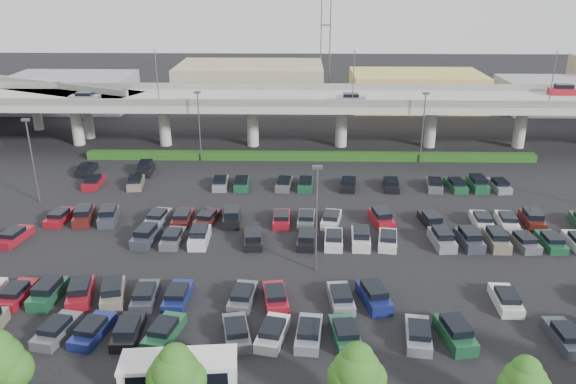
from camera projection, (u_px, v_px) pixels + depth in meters
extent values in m
plane|color=black|center=(314.00, 233.00, 59.82)|extent=(280.00, 280.00, 0.00)
cube|color=#9A9991|center=(310.00, 101.00, 86.92)|extent=(150.00, 13.00, 1.10)
cube|color=#63635E|center=(311.00, 103.00, 80.72)|extent=(150.00, 0.50, 1.00)
cube|color=#63635E|center=(310.00, 87.00, 92.34)|extent=(150.00, 0.50, 1.00)
cylinder|color=#9A9991|center=(77.00, 124.00, 89.09)|extent=(1.80, 1.80, 6.70)
cube|color=#63635E|center=(74.00, 105.00, 87.93)|extent=(2.60, 9.75, 0.50)
cylinder|color=#9A9991|center=(165.00, 125.00, 88.81)|extent=(1.80, 1.80, 6.70)
cube|color=#63635E|center=(163.00, 105.00, 87.65)|extent=(2.60, 9.75, 0.50)
cylinder|color=#9A9991|center=(253.00, 125.00, 88.53)|extent=(1.80, 1.80, 6.70)
cube|color=#63635E|center=(252.00, 106.00, 87.37)|extent=(2.60, 9.75, 0.50)
cylinder|color=#9A9991|center=(341.00, 126.00, 88.25)|extent=(1.80, 1.80, 6.70)
cube|color=#63635E|center=(342.00, 106.00, 87.09)|extent=(2.60, 9.75, 0.50)
cylinder|color=#9A9991|center=(431.00, 126.00, 87.97)|extent=(1.80, 1.80, 6.70)
cube|color=#63635E|center=(433.00, 106.00, 86.81)|extent=(2.60, 9.75, 0.50)
cylinder|color=#9A9991|center=(521.00, 127.00, 87.69)|extent=(1.80, 1.80, 6.70)
cube|color=#63635E|center=(524.00, 107.00, 86.53)|extent=(2.60, 9.75, 0.50)
cube|color=slate|center=(85.00, 98.00, 84.45)|extent=(4.40, 1.82, 0.82)
cube|color=black|center=(84.00, 94.00, 84.22)|extent=(2.30, 1.60, 0.50)
cube|color=slate|center=(351.00, 99.00, 83.65)|extent=(4.40, 1.82, 0.82)
cube|color=black|center=(351.00, 95.00, 83.42)|extent=(2.30, 1.60, 0.50)
cube|color=maroon|center=(563.00, 91.00, 88.51)|extent=(4.40, 1.82, 1.05)
cube|color=black|center=(564.00, 86.00, 88.21)|extent=(2.60, 1.60, 0.65)
cylinder|color=#4F4F55|center=(157.00, 78.00, 80.01)|extent=(0.14, 0.14, 8.00)
cylinder|color=#4F4F55|center=(353.00, 79.00, 79.45)|extent=(0.14, 0.14, 8.00)
cylinder|color=#4F4F55|center=(553.00, 80.00, 78.89)|extent=(0.14, 0.14, 8.00)
cube|color=#9A9991|center=(12.00, 86.00, 98.18)|extent=(50.93, 30.13, 1.10)
cube|color=#63635E|center=(11.00, 80.00, 97.80)|extent=(47.34, 22.43, 1.00)
cylinder|color=#9A9991|center=(36.00, 111.00, 97.56)|extent=(1.60, 1.60, 6.70)
cylinder|color=#9A9991|center=(88.00, 118.00, 92.63)|extent=(1.60, 1.60, 6.70)
cube|color=#194213|center=(310.00, 156.00, 82.87)|extent=(66.00, 1.60, 1.10)
sphere|color=#1C4B14|center=(12.00, 370.00, 34.54)|extent=(2.67, 2.67, 2.67)
sphere|color=#1C4B14|center=(175.00, 373.00, 33.96)|extent=(3.04, 3.04, 3.04)
sphere|color=#1C4B14|center=(188.00, 379.00, 34.23)|extent=(2.39, 2.39, 2.39)
sphere|color=#1C4B14|center=(165.00, 378.00, 34.01)|extent=(2.39, 2.39, 2.39)
sphere|color=#1C4B14|center=(175.00, 360.00, 33.75)|extent=(2.06, 2.06, 2.06)
sphere|color=#1C4B14|center=(357.00, 372.00, 33.99)|extent=(3.07, 3.07, 3.07)
sphere|color=#1C4B14|center=(368.00, 378.00, 34.27)|extent=(2.41, 2.41, 2.41)
sphere|color=#1C4B14|center=(347.00, 377.00, 34.05)|extent=(2.41, 2.41, 2.41)
sphere|color=#1C4B14|center=(358.00, 359.00, 33.78)|extent=(2.08, 2.08, 2.08)
sphere|color=#1C4B14|center=(524.00, 383.00, 33.51)|extent=(2.79, 2.79, 2.79)
sphere|color=#1C4B14|center=(526.00, 371.00, 33.32)|extent=(1.89, 1.89, 1.89)
cube|color=silver|center=(180.00, 375.00, 37.13)|extent=(7.74, 3.21, 2.20)
cube|color=black|center=(179.00, 369.00, 36.94)|extent=(6.71, 3.18, 0.99)
cube|color=silver|center=(178.00, 360.00, 36.68)|extent=(7.86, 3.33, 0.26)
cube|color=#515258|center=(57.00, 331.00, 42.86)|extent=(2.62, 4.67, 0.82)
cube|color=black|center=(55.00, 325.00, 42.45)|extent=(2.01, 2.56, 0.50)
cube|color=navy|center=(93.00, 331.00, 42.81)|extent=(2.58, 4.66, 0.82)
cube|color=black|center=(91.00, 326.00, 42.39)|extent=(1.99, 2.55, 0.50)
cube|color=black|center=(129.00, 332.00, 42.75)|extent=(1.98, 4.46, 0.82)
cube|color=black|center=(127.00, 326.00, 42.34)|extent=(1.68, 2.36, 0.50)
cube|color=#1B4C2E|center=(165.00, 332.00, 42.70)|extent=(2.70, 4.68, 0.82)
cube|color=black|center=(163.00, 327.00, 42.28)|extent=(2.05, 2.59, 0.50)
cube|color=#515258|center=(236.00, 333.00, 42.59)|extent=(2.71, 4.69, 0.82)
cube|color=black|center=(236.00, 328.00, 42.18)|extent=(2.05, 2.59, 0.50)
cube|color=silver|center=(273.00, 334.00, 42.53)|extent=(2.70, 4.68, 0.82)
cube|color=black|center=(272.00, 328.00, 42.12)|extent=(2.05, 2.58, 0.50)
cube|color=slate|center=(309.00, 334.00, 42.48)|extent=(2.27, 4.57, 0.82)
cube|color=black|center=(309.00, 329.00, 42.06)|extent=(1.83, 2.46, 0.50)
cube|color=#1B4C2E|center=(345.00, 334.00, 42.42)|extent=(2.41, 4.61, 0.82)
cube|color=black|center=(346.00, 329.00, 42.01)|extent=(1.90, 2.50, 0.50)
cube|color=slate|center=(418.00, 335.00, 42.31)|extent=(2.38, 4.60, 0.82)
cube|color=black|center=(419.00, 330.00, 41.90)|extent=(1.89, 2.49, 0.50)
cube|color=#1B4C2E|center=(455.00, 335.00, 42.22)|extent=(2.52, 4.64, 1.05)
cube|color=black|center=(456.00, 325.00, 41.92)|extent=(2.01, 2.83, 0.65)
cube|color=#313540|center=(565.00, 337.00, 42.09)|extent=(2.03, 4.48, 0.82)
cube|color=black|center=(568.00, 332.00, 41.68)|extent=(1.71, 2.37, 0.50)
cube|color=maroon|center=(17.00, 295.00, 47.62)|extent=(2.10, 4.51, 0.82)
cube|color=black|center=(14.00, 290.00, 47.21)|extent=(1.75, 2.40, 0.50)
cube|color=#1B4C2E|center=(49.00, 294.00, 47.53)|extent=(2.14, 4.52, 1.05)
cube|color=black|center=(47.00, 286.00, 47.22)|extent=(1.79, 2.71, 0.65)
cube|color=maroon|center=(81.00, 294.00, 47.47)|extent=(2.67, 4.68, 1.05)
cube|color=black|center=(80.00, 286.00, 47.17)|extent=(2.09, 2.87, 0.65)
cube|color=#73695A|center=(113.00, 295.00, 47.42)|extent=(2.79, 4.70, 1.05)
cube|color=black|center=(112.00, 286.00, 47.11)|extent=(2.16, 2.90, 0.65)
cube|color=#313540|center=(146.00, 296.00, 47.40)|extent=(2.08, 4.50, 0.82)
cube|color=black|center=(144.00, 291.00, 46.99)|extent=(1.74, 2.39, 0.50)
cube|color=navy|center=(178.00, 297.00, 47.35)|extent=(1.95, 4.45, 0.82)
cube|color=black|center=(177.00, 291.00, 46.93)|extent=(1.67, 2.35, 0.50)
cube|color=#515258|center=(243.00, 297.00, 47.24)|extent=(2.34, 4.59, 0.82)
cube|color=black|center=(242.00, 292.00, 46.82)|extent=(1.87, 2.48, 0.50)
cube|color=maroon|center=(275.00, 298.00, 47.18)|extent=(2.48, 4.63, 0.82)
cube|color=black|center=(275.00, 293.00, 46.77)|extent=(1.94, 2.52, 0.50)
cube|color=slate|center=(341.00, 299.00, 47.07)|extent=(2.22, 4.55, 0.82)
cube|color=black|center=(341.00, 293.00, 46.66)|extent=(1.81, 2.44, 0.50)
cube|color=navy|center=(374.00, 298.00, 46.98)|extent=(2.78, 4.70, 1.05)
cube|color=black|center=(374.00, 289.00, 46.68)|extent=(2.16, 2.90, 0.65)
cube|color=silver|center=(506.00, 300.00, 46.80)|extent=(1.98, 4.46, 0.82)
cube|color=black|center=(508.00, 295.00, 46.38)|extent=(1.68, 2.36, 0.50)
cube|color=maroon|center=(14.00, 237.00, 57.96)|extent=(2.51, 4.64, 0.82)
cube|color=black|center=(12.00, 232.00, 57.55)|extent=(1.96, 2.53, 0.50)
cube|color=#313540|center=(146.00, 237.00, 57.64)|extent=(2.42, 4.61, 1.05)
cube|color=black|center=(146.00, 230.00, 57.34)|extent=(1.95, 2.80, 0.65)
cube|color=#515258|center=(173.00, 239.00, 57.63)|extent=(2.01, 4.48, 0.82)
cube|color=black|center=(172.00, 234.00, 57.22)|extent=(1.70, 2.37, 0.50)
cube|color=silver|center=(200.00, 238.00, 57.54)|extent=(1.89, 4.43, 1.05)
cube|color=black|center=(199.00, 231.00, 57.23)|extent=(1.65, 2.63, 0.65)
cube|color=black|center=(253.00, 239.00, 57.47)|extent=(2.21, 4.55, 0.82)
cube|color=black|center=(253.00, 235.00, 57.05)|extent=(1.81, 2.44, 0.50)
cube|color=black|center=(307.00, 240.00, 57.36)|extent=(2.20, 4.54, 0.82)
cube|color=black|center=(307.00, 235.00, 56.94)|extent=(1.80, 2.43, 0.50)
cube|color=silver|center=(334.00, 240.00, 57.30)|extent=(2.08, 4.50, 0.82)
cube|color=black|center=(334.00, 235.00, 56.89)|extent=(1.74, 2.39, 0.50)
cube|color=silver|center=(361.00, 239.00, 57.21)|extent=(2.07, 4.50, 1.05)
cube|color=black|center=(361.00, 232.00, 56.90)|extent=(1.75, 2.69, 0.65)
cube|color=silver|center=(388.00, 241.00, 57.19)|extent=(2.47, 4.63, 0.82)
cube|color=black|center=(388.00, 236.00, 56.78)|extent=(1.93, 2.52, 0.50)
cube|color=slate|center=(442.00, 240.00, 57.04)|extent=(2.15, 4.53, 1.05)
cube|color=black|center=(443.00, 233.00, 56.74)|extent=(1.80, 2.72, 0.65)
cube|color=#313540|center=(469.00, 240.00, 56.99)|extent=(2.18, 4.54, 1.05)
cube|color=black|center=(470.00, 233.00, 56.69)|extent=(1.81, 2.73, 0.65)
cube|color=#73695A|center=(496.00, 241.00, 56.93)|extent=(1.89, 4.43, 1.05)
cube|color=black|center=(497.00, 233.00, 56.63)|extent=(1.64, 2.63, 0.65)
cube|color=#515258|center=(523.00, 242.00, 56.92)|extent=(2.30, 4.58, 0.82)
cube|color=black|center=(525.00, 237.00, 56.50)|extent=(1.85, 2.47, 0.50)
cube|color=#1B4C2E|center=(551.00, 242.00, 56.86)|extent=(1.84, 4.41, 0.82)
cube|color=black|center=(553.00, 237.00, 56.45)|extent=(1.61, 2.31, 0.50)
cube|color=maroon|center=(60.00, 217.00, 62.56)|extent=(2.16, 4.53, 0.82)
cube|color=black|center=(59.00, 213.00, 62.14)|extent=(1.78, 2.42, 0.50)
cube|color=#4E1714|center=(84.00, 217.00, 62.46)|extent=(2.48, 4.63, 1.05)
cube|color=black|center=(83.00, 210.00, 62.16)|extent=(1.98, 2.82, 0.65)
cube|color=#313540|center=(109.00, 217.00, 62.40)|extent=(2.47, 4.62, 1.05)
cube|color=black|center=(108.00, 210.00, 62.10)|extent=(1.98, 2.81, 0.65)
cube|color=slate|center=(158.00, 218.00, 62.34)|extent=(2.38, 4.60, 0.82)
cube|color=black|center=(157.00, 214.00, 61.92)|extent=(1.89, 2.49, 0.50)
cube|color=#4E1714|center=(183.00, 219.00, 62.28)|extent=(1.86, 4.42, 0.82)
cube|color=black|center=(182.00, 214.00, 61.86)|extent=(1.62, 2.32, 0.50)
cube|color=#4E1714|center=(207.00, 219.00, 62.23)|extent=(2.68, 4.68, 0.82)
cube|color=black|center=(207.00, 214.00, 61.81)|extent=(2.04, 2.58, 0.50)
cube|color=black|center=(232.00, 218.00, 62.13)|extent=(2.09, 4.51, 1.05)
cube|color=black|center=(232.00, 211.00, 61.83)|extent=(1.76, 2.70, 0.65)
cube|color=maroon|center=(282.00, 219.00, 62.06)|extent=(1.85, 4.41, 0.82)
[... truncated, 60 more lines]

